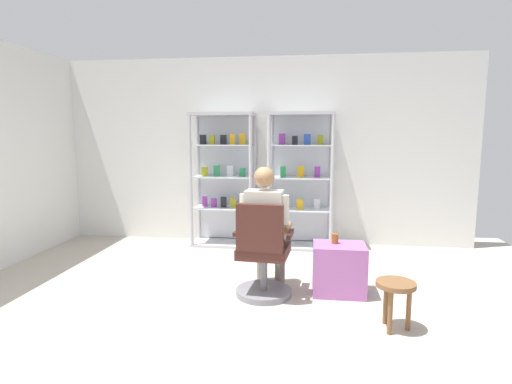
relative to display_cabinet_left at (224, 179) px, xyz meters
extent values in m
plane|color=#B2A899|center=(0.55, -2.76, -0.97)|extent=(7.20, 7.20, 0.00)
cube|color=silver|center=(0.55, 0.24, 0.38)|extent=(6.00, 0.10, 2.70)
cylinder|color=#B7B7BC|center=(-0.42, -0.26, -0.02)|extent=(0.05, 0.05, 1.90)
cylinder|color=#B7B7BC|center=(0.43, -0.26, -0.02)|extent=(0.05, 0.05, 1.90)
cylinder|color=#B7B7BC|center=(-0.42, 0.14, -0.02)|extent=(0.05, 0.05, 1.90)
cylinder|color=#B7B7BC|center=(0.43, 0.14, -0.02)|extent=(0.05, 0.05, 1.90)
cube|color=#B7B7BC|center=(0.00, -0.06, 0.91)|extent=(0.90, 0.45, 0.04)
cube|color=#B7B7BC|center=(0.00, -0.06, -0.95)|extent=(0.90, 0.45, 0.04)
cube|color=silver|center=(0.00, 0.15, -0.02)|extent=(0.84, 0.02, 1.80)
cube|color=silver|center=(0.00, -0.06, -0.42)|extent=(0.82, 0.39, 0.02)
cube|color=purple|center=(-0.28, -0.04, -0.33)|extent=(0.08, 0.05, 0.15)
cube|color=purple|center=(-0.14, -0.08, -0.34)|extent=(0.07, 0.05, 0.12)
cube|color=black|center=(0.00, -0.08, -0.33)|extent=(0.09, 0.06, 0.15)
cube|color=#999919|center=(0.14, -0.07, -0.34)|extent=(0.08, 0.05, 0.13)
cube|color=red|center=(0.30, -0.01, -0.35)|extent=(0.09, 0.04, 0.12)
cube|color=silver|center=(0.00, -0.06, 0.03)|extent=(0.82, 0.39, 0.02)
cube|color=#999919|center=(-0.28, -0.05, 0.11)|extent=(0.09, 0.04, 0.12)
cube|color=#268C4C|center=(-0.09, -0.07, 0.12)|extent=(0.09, 0.06, 0.15)
cube|color=silver|center=(0.10, -0.03, 0.12)|extent=(0.09, 0.04, 0.15)
cube|color=#268C4C|center=(0.28, -0.07, 0.10)|extent=(0.08, 0.04, 0.12)
cube|color=silver|center=(0.00, -0.06, 0.48)|extent=(0.82, 0.39, 0.02)
cube|color=black|center=(-0.29, -0.04, 0.56)|extent=(0.09, 0.05, 0.14)
cube|color=#999919|center=(-0.14, -0.10, 0.56)|extent=(0.07, 0.05, 0.13)
cube|color=black|center=(0.01, -0.05, 0.56)|extent=(0.09, 0.05, 0.13)
cube|color=gold|center=(0.15, -0.09, 0.57)|extent=(0.08, 0.05, 0.15)
cube|color=gold|center=(0.28, -0.06, 0.57)|extent=(0.08, 0.04, 0.15)
cylinder|color=#B7B7BC|center=(0.68, -0.26, -0.02)|extent=(0.05, 0.05, 1.90)
cylinder|color=#B7B7BC|center=(1.53, -0.26, -0.02)|extent=(0.05, 0.05, 1.90)
cylinder|color=#B7B7BC|center=(0.68, 0.14, -0.02)|extent=(0.05, 0.05, 1.90)
cylinder|color=#B7B7BC|center=(1.53, 0.14, -0.02)|extent=(0.05, 0.05, 1.90)
cube|color=#B7B7BC|center=(1.10, -0.06, 0.91)|extent=(0.90, 0.45, 0.04)
cube|color=#B7B7BC|center=(1.10, -0.06, -0.95)|extent=(0.90, 0.45, 0.04)
cube|color=silver|center=(1.10, 0.15, -0.02)|extent=(0.84, 0.02, 1.80)
cube|color=silver|center=(1.10, -0.06, -0.42)|extent=(0.82, 0.39, 0.02)
cube|color=#268C4C|center=(0.85, -0.06, -0.33)|extent=(0.07, 0.05, 0.15)
cube|color=gold|center=(1.10, -0.10, -0.34)|extent=(0.09, 0.05, 0.14)
cube|color=silver|center=(1.34, -0.03, -0.34)|extent=(0.08, 0.04, 0.14)
cube|color=silver|center=(1.10, -0.06, 0.03)|extent=(0.82, 0.39, 0.02)
cube|color=#268C4C|center=(0.86, -0.09, 0.12)|extent=(0.08, 0.05, 0.15)
cube|color=gold|center=(1.10, -0.02, 0.12)|extent=(0.09, 0.05, 0.15)
cube|color=purple|center=(1.33, -0.05, 0.12)|extent=(0.08, 0.05, 0.15)
cube|color=silver|center=(1.10, -0.06, 0.48)|extent=(0.82, 0.39, 0.02)
cube|color=purple|center=(0.84, -0.04, 0.57)|extent=(0.09, 0.05, 0.15)
cube|color=black|center=(1.01, -0.05, 0.55)|extent=(0.08, 0.06, 0.12)
cube|color=#264CB2|center=(1.18, -0.10, 0.57)|extent=(0.09, 0.05, 0.15)
cube|color=#999919|center=(1.37, -0.03, 0.56)|extent=(0.08, 0.04, 0.13)
cylinder|color=slate|center=(0.79, -1.86, -0.94)|extent=(0.56, 0.56, 0.06)
cylinder|color=slate|center=(0.79, -1.86, -0.73)|extent=(0.07, 0.07, 0.41)
cube|color=#3F1E19|center=(0.79, -1.86, -0.51)|extent=(0.52, 0.52, 0.10)
cube|color=#3F1E19|center=(0.77, -2.06, -0.23)|extent=(0.45, 0.12, 0.45)
cube|color=#3F1E19|center=(1.05, -1.88, -0.33)|extent=(0.06, 0.30, 0.04)
cube|color=#3F1E19|center=(0.53, -1.83, -0.33)|extent=(0.06, 0.30, 0.04)
cylinder|color=slate|center=(0.90, -1.66, -0.41)|extent=(0.17, 0.41, 0.14)
cylinder|color=slate|center=(0.92, -1.47, -0.69)|extent=(0.11, 0.11, 0.56)
cylinder|color=slate|center=(0.70, -1.65, -0.41)|extent=(0.17, 0.41, 0.14)
cylinder|color=slate|center=(0.72, -1.45, -0.69)|extent=(0.11, 0.11, 0.56)
cube|color=beige|center=(0.79, -1.86, -0.16)|extent=(0.38, 0.25, 0.50)
sphere|color=#99704C|center=(0.79, -1.86, 0.22)|extent=(0.20, 0.20, 0.20)
cylinder|color=beige|center=(0.99, -1.87, -0.09)|extent=(0.09, 0.09, 0.28)
cylinder|color=#99704C|center=(1.00, -1.69, -0.31)|extent=(0.10, 0.31, 0.08)
cylinder|color=beige|center=(0.59, -1.84, -0.09)|extent=(0.09, 0.09, 0.28)
cylinder|color=#99704C|center=(0.60, -1.66, -0.31)|extent=(0.10, 0.31, 0.08)
cube|color=#9E599E|center=(1.53, -1.71, -0.71)|extent=(0.52, 0.40, 0.51)
cylinder|color=brown|center=(1.49, -1.68, -0.41)|extent=(0.07, 0.07, 0.10)
cylinder|color=brown|center=(1.94, -2.43, -0.58)|extent=(0.32, 0.32, 0.04)
cylinder|color=brown|center=(2.05, -2.43, -0.78)|extent=(0.04, 0.04, 0.37)
cylinder|color=brown|center=(1.88, -2.34, -0.78)|extent=(0.04, 0.04, 0.37)
cylinder|color=brown|center=(1.88, -2.53, -0.78)|extent=(0.04, 0.04, 0.37)
camera|label=1|loc=(1.21, -5.71, 0.63)|focal=28.38mm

